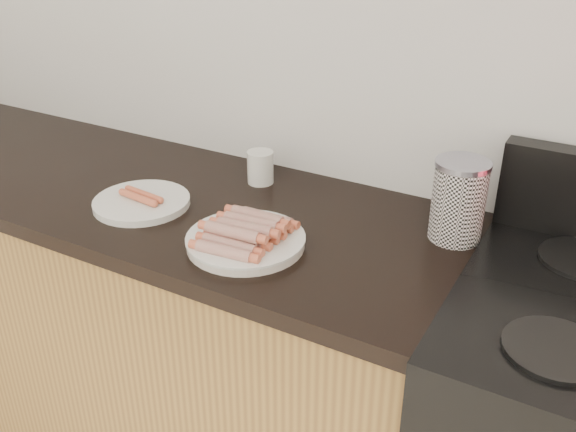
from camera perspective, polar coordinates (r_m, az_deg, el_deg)
The scene contains 10 objects.
wall_back at distance 1.64m, azimuth 6.18°, elevation 15.95°, with size 4.00×0.04×2.60m, color silver.
cabinet_base at distance 2.14m, azimuth -16.25°, elevation -7.75°, with size 2.20×0.59×0.86m, color olive.
counter_slab at distance 1.92m, azimuth -17.98°, elevation 3.32°, with size 2.20×0.62×0.04m, color black.
burner_near_left at distance 1.21m, azimuth 22.68°, elevation -10.86°, with size 0.18×0.18×0.01m, color black.
main_plate at distance 1.44m, azimuth -3.77°, elevation -2.34°, with size 0.26×0.26×0.02m, color silver.
side_plate at distance 1.66m, azimuth -12.88°, elevation 1.20°, with size 0.24×0.24×0.02m, color silver.
hotdog_pile at distance 1.42m, azimuth -3.81°, elevation -1.26°, with size 0.13×0.21×0.05m.
plain_sausages at distance 1.65m, azimuth -12.94°, elevation 1.75°, with size 0.12×0.05×0.02m.
canister at distance 1.48m, azimuth 14.92°, elevation 1.35°, with size 0.12×0.12×0.19m.
mug at distance 1.73m, azimuth -2.47°, elevation 4.35°, with size 0.07×0.07×0.09m, color white.
Camera 1 is at (0.64, 0.53, 1.62)m, focal length 40.00 mm.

